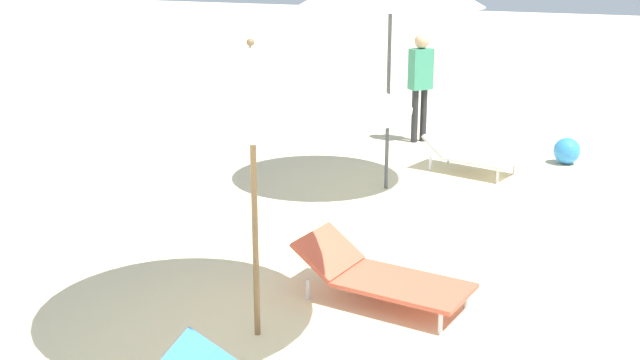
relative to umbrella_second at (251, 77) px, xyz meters
The scene contains 5 objects.
umbrella_second is the anchor object (origin of this frame).
lounger_second_shoreside 2.26m from the umbrella_second, 54.90° to the left, with size 1.64×0.86×0.54m.
lounger_farthest_shoreside 5.95m from the umbrella_second, 86.36° to the left, with size 1.40×0.91×0.52m.
person_walking_near 7.25m from the umbrella_second, 97.02° to the left, with size 0.40×0.42×1.78m.
beach_ball 7.13m from the umbrella_second, 76.81° to the left, with size 0.40×0.40×0.40m, color #338CD8.
Camera 1 is at (2.89, -1.27, 3.09)m, focal length 44.27 mm.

